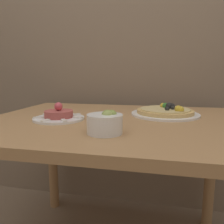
{
  "coord_description": "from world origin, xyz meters",
  "views": [
    {
      "loc": [
        0.18,
        -0.49,
        0.92
      ],
      "look_at": [
        0.0,
        0.38,
        0.76
      ],
      "focal_mm": 35.0,
      "sensor_mm": 36.0,
      "label": 1
    }
  ],
  "objects": [
    {
      "name": "small_bowl",
      "position": [
        0.02,
        0.2,
        0.76
      ],
      "size": [
        0.12,
        0.12,
        0.08
      ],
      "color": "white",
      "rests_on": "dining_table"
    },
    {
      "name": "dining_table",
      "position": [
        0.0,
        0.43,
        0.63
      ],
      "size": [
        1.13,
        0.87,
        0.72
      ],
      "color": "#AD7F51",
      "rests_on": "ground_plane"
    },
    {
      "name": "back_wall",
      "position": [
        0.0,
        0.99,
        1.3
      ],
      "size": [
        8.0,
        0.05,
        2.6
      ],
      "color": "#84705B",
      "rests_on": "ground_plane"
    },
    {
      "name": "tartare_plate",
      "position": [
        -0.23,
        0.37,
        0.74
      ],
      "size": [
        0.22,
        0.22,
        0.08
      ],
      "color": "white",
      "rests_on": "dining_table"
    },
    {
      "name": "pizza_plate",
      "position": [
        0.22,
        0.57,
        0.74
      ],
      "size": [
        0.32,
        0.32,
        0.06
      ],
      "color": "white",
      "rests_on": "dining_table"
    }
  ]
}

